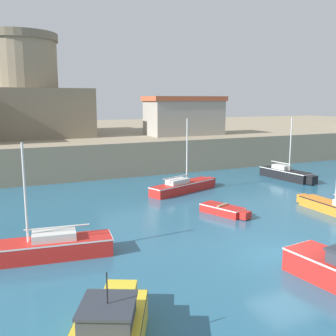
{
  "coord_description": "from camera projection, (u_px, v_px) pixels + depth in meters",
  "views": [
    {
      "loc": [
        -11.57,
        -12.93,
        6.96
      ],
      "look_at": [
        0.19,
        12.82,
        2.0
      ],
      "focal_mm": 42.0,
      "sensor_mm": 36.0,
      "label": 1
    }
  ],
  "objects": [
    {
      "name": "ground_plane",
      "position": [
        283.0,
        257.0,
        17.52
      ],
      "size": [
        200.0,
        200.0,
        0.0
      ],
      "primitive_type": "plane",
      "color": "#28607F"
    },
    {
      "name": "quay_seawall",
      "position": [
        83.0,
        140.0,
        53.17
      ],
      "size": [
        120.0,
        40.0,
        3.12
      ],
      "primitive_type": "cube",
      "color": "gray",
      "rests_on": "ground"
    },
    {
      "name": "motorboat_yellow_0",
      "position": [
        108.0,
        335.0,
        10.74
      ],
      "size": [
        3.57,
        5.22,
        2.43
      ],
      "color": "yellow",
      "rests_on": "ground"
    },
    {
      "name": "sailboat_red_2",
      "position": [
        38.0,
        248.0,
        17.29
      ],
      "size": [
        7.03,
        2.28,
        5.18
      ],
      "color": "red",
      "rests_on": "ground"
    },
    {
      "name": "dinghy_red_3",
      "position": [
        224.0,
        210.0,
        24.06
      ],
      "size": [
        2.07,
        3.36,
        0.6
      ],
      "color": "red",
      "rests_on": "ground"
    },
    {
      "name": "sailboat_black_5",
      "position": [
        286.0,
        174.0,
        34.62
      ],
      "size": [
        1.97,
        5.74,
        5.43
      ],
      "color": "black",
      "rests_on": "ground"
    },
    {
      "name": "sailboat_red_7",
      "position": [
        183.0,
        186.0,
        29.88
      ],
      "size": [
        6.39,
        3.17,
        5.56
      ],
      "color": "red",
      "rests_on": "ground"
    },
    {
      "name": "fortress",
      "position": [
        23.0,
        101.0,
        42.24
      ],
      "size": [
        12.83,
        12.83,
        10.65
      ],
      "color": "#796C57",
      "rests_on": "quay_seawall"
    },
    {
      "name": "harbor_shed_near_wharf",
      "position": [
        184.0,
        115.0,
        42.9
      ],
      "size": [
        8.47,
        4.33,
        4.17
      ],
      "color": "gray",
      "rests_on": "quay_seawall"
    }
  ]
}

